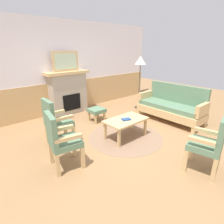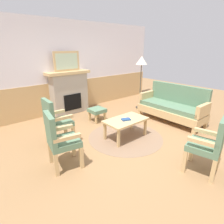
% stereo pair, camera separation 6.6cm
% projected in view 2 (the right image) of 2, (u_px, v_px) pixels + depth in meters
% --- Properties ---
extents(ground_plane, '(14.00, 14.00, 0.00)m').
position_uv_depth(ground_plane, '(122.00, 139.00, 4.13)').
color(ground_plane, '#997047').
extents(wall_back, '(7.20, 0.14, 2.70)m').
position_uv_depth(wall_back, '(64.00, 69.00, 5.54)').
color(wall_back, white).
rests_on(wall_back, ground_plane).
extents(fireplace, '(1.30, 0.44, 1.28)m').
position_uv_depth(fireplace, '(69.00, 92.00, 5.58)').
color(fireplace, '#A39989').
rests_on(fireplace, ground_plane).
extents(framed_picture, '(0.80, 0.04, 0.56)m').
position_uv_depth(framed_picture, '(67.00, 61.00, 5.28)').
color(framed_picture, tan).
rests_on(framed_picture, fireplace).
extents(couch, '(0.70, 1.80, 0.98)m').
position_uv_depth(couch, '(172.00, 107.00, 5.03)').
color(couch, tan).
rests_on(couch, ground_plane).
extents(coffee_table, '(0.96, 0.56, 0.44)m').
position_uv_depth(coffee_table, '(126.00, 122.00, 4.09)').
color(coffee_table, tan).
rests_on(coffee_table, ground_plane).
extents(round_rug, '(1.69, 1.69, 0.01)m').
position_uv_depth(round_rug, '(125.00, 137.00, 4.22)').
color(round_rug, '#896B51').
rests_on(round_rug, ground_plane).
extents(book_on_table, '(0.22, 0.18, 0.03)m').
position_uv_depth(book_on_table, '(126.00, 119.00, 4.02)').
color(book_on_table, navy).
rests_on(book_on_table, coffee_table).
extents(footstool, '(0.40, 0.40, 0.36)m').
position_uv_depth(footstool, '(97.00, 111.00, 5.05)').
color(footstool, tan).
rests_on(footstool, ground_plane).
extents(armchair_near_fireplace, '(0.50, 0.50, 0.98)m').
position_uv_depth(armchair_near_fireplace, '(55.00, 120.00, 3.78)').
color(armchair_near_fireplace, tan).
rests_on(armchair_near_fireplace, ground_plane).
extents(armchair_by_window_left, '(0.56, 0.56, 0.98)m').
position_uv_depth(armchair_by_window_left, '(60.00, 138.00, 3.02)').
color(armchair_by_window_left, tan).
rests_on(armchair_by_window_left, ground_plane).
extents(armchair_front_left, '(0.57, 0.57, 0.98)m').
position_uv_depth(armchair_front_left, '(210.00, 143.00, 2.87)').
color(armchair_front_left, tan).
rests_on(armchair_front_left, ground_plane).
extents(floor_lamp_by_couch, '(0.36, 0.36, 1.68)m').
position_uv_depth(floor_lamp_by_couch, '(142.00, 64.00, 5.75)').
color(floor_lamp_by_couch, '#332D28').
rests_on(floor_lamp_by_couch, ground_plane).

